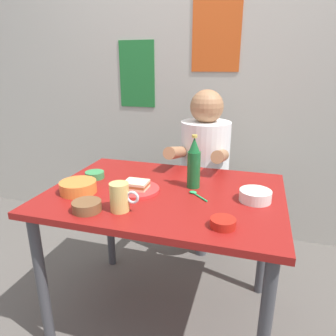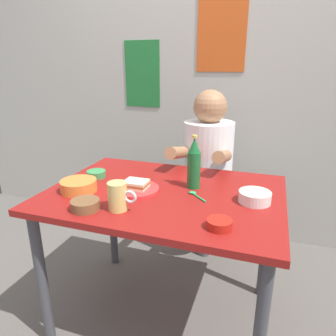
# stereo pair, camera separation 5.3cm
# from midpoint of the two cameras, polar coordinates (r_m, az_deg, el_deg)

# --- Properties ---
(ground_plane) EXTENTS (6.00, 6.00, 0.00)m
(ground_plane) POSITION_cam_midpoint_polar(r_m,az_deg,el_deg) (1.89, -1.37, -25.47)
(ground_plane) COLOR #59544F
(wall_back) EXTENTS (4.40, 0.09, 2.60)m
(wall_back) POSITION_cam_midpoint_polar(r_m,az_deg,el_deg) (2.37, 6.58, 18.23)
(wall_back) COLOR #ADA89E
(wall_back) RESTS_ON ground
(dining_table) EXTENTS (1.10, 0.80, 0.74)m
(dining_table) POSITION_cam_midpoint_polar(r_m,az_deg,el_deg) (1.51, -1.56, -7.56)
(dining_table) COLOR maroon
(dining_table) RESTS_ON ground
(stool) EXTENTS (0.34, 0.34, 0.45)m
(stool) POSITION_cam_midpoint_polar(r_m,az_deg,el_deg) (2.17, 5.76, -7.81)
(stool) COLOR #4C4C51
(stool) RESTS_ON ground
(person_seated) EXTENTS (0.33, 0.56, 0.72)m
(person_seated) POSITION_cam_midpoint_polar(r_m,az_deg,el_deg) (2.01, 6.08, 2.74)
(person_seated) COLOR white
(person_seated) RESTS_ON stool
(plate_orange) EXTENTS (0.22, 0.22, 0.01)m
(plate_orange) POSITION_cam_midpoint_polar(r_m,az_deg,el_deg) (1.48, -6.90, -3.99)
(plate_orange) COLOR red
(plate_orange) RESTS_ON dining_table
(sandwich) EXTENTS (0.11, 0.09, 0.04)m
(sandwich) POSITION_cam_midpoint_polar(r_m,az_deg,el_deg) (1.47, -6.93, -3.09)
(sandwich) COLOR beige
(sandwich) RESTS_ON plate_orange
(beer_mug) EXTENTS (0.13, 0.08, 0.12)m
(beer_mug) POSITION_cam_midpoint_polar(r_m,az_deg,el_deg) (1.28, -10.06, -5.34)
(beer_mug) COLOR #D1BC66
(beer_mug) RESTS_ON dining_table
(beer_bottle) EXTENTS (0.06, 0.06, 0.26)m
(beer_bottle) POSITION_cam_midpoint_polar(r_m,az_deg,el_deg) (1.48, 3.81, 0.72)
(beer_bottle) COLOR #19602D
(beer_bottle) RESTS_ON dining_table
(condiment_bowl_brown) EXTENTS (0.12, 0.12, 0.04)m
(condiment_bowl_brown) POSITION_cam_midpoint_polar(r_m,az_deg,el_deg) (1.32, -15.96, -6.75)
(condiment_bowl_brown) COLOR brown
(condiment_bowl_brown) RESTS_ON dining_table
(soup_bowl_orange) EXTENTS (0.17, 0.17, 0.05)m
(soup_bowl_orange) POSITION_cam_midpoint_polar(r_m,az_deg,el_deg) (1.51, -17.30, -3.29)
(soup_bowl_orange) COLOR orange
(soup_bowl_orange) RESTS_ON dining_table
(sambal_bowl_red) EXTENTS (0.10, 0.10, 0.03)m
(sambal_bowl_red) POSITION_cam_midpoint_polar(r_m,az_deg,el_deg) (1.17, 8.88, -9.97)
(sambal_bowl_red) COLOR #B21E14
(sambal_bowl_red) RESTS_ON dining_table
(dip_bowl_green) EXTENTS (0.10, 0.10, 0.03)m
(dip_bowl_green) POSITION_cam_midpoint_polar(r_m,az_deg,el_deg) (1.68, -14.32, -1.19)
(dip_bowl_green) COLOR #388C4C
(dip_bowl_green) RESTS_ON dining_table
(rice_bowl_white) EXTENTS (0.14, 0.14, 0.05)m
(rice_bowl_white) POSITION_cam_midpoint_polar(r_m,az_deg,el_deg) (1.40, 14.86, -4.89)
(rice_bowl_white) COLOR silver
(rice_bowl_white) RESTS_ON dining_table
(spoon) EXTENTS (0.10, 0.09, 0.01)m
(spoon) POSITION_cam_midpoint_polar(r_m,az_deg,el_deg) (1.43, 4.11, -4.85)
(spoon) COLOR #26A559
(spoon) RESTS_ON dining_table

